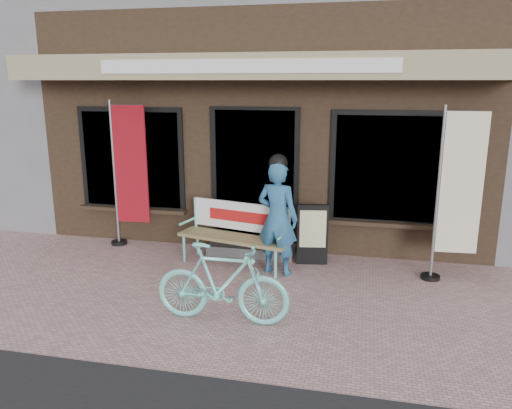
% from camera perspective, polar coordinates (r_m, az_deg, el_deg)
% --- Properties ---
extents(ground, '(70.00, 70.00, 0.00)m').
position_cam_1_polar(ground, '(6.07, -4.30, -11.10)').
color(ground, tan).
rests_on(ground, ground).
extents(storefront, '(7.00, 6.77, 6.00)m').
position_cam_1_polar(storefront, '(10.35, 3.59, 16.30)').
color(storefront, black).
rests_on(storefront, ground).
extents(bench, '(1.68, 0.78, 0.88)m').
position_cam_1_polar(bench, '(7.10, -2.23, -2.81)').
color(bench, '#72DFD4').
rests_on(bench, ground).
extents(person, '(0.63, 0.49, 1.65)m').
position_cam_1_polar(person, '(6.67, 2.48, -1.33)').
color(person, '#285F8C').
rests_on(person, ground).
extents(bicycle, '(1.48, 0.43, 0.89)m').
position_cam_1_polar(bicycle, '(5.45, -3.90, -8.99)').
color(bicycle, '#72DFD4').
rests_on(bicycle, ground).
extents(nobori_red, '(0.67, 0.26, 2.29)m').
position_cam_1_polar(nobori_red, '(8.01, -14.38, 3.56)').
color(nobori_red, gray).
rests_on(nobori_red, ground).
extents(nobori_cream, '(0.67, 0.27, 2.28)m').
position_cam_1_polar(nobori_cream, '(6.83, 21.95, 1.20)').
color(nobori_cream, gray).
rests_on(nobori_cream, ground).
extents(menu_stand, '(0.45, 0.16, 0.88)m').
position_cam_1_polar(menu_stand, '(7.14, 6.47, -3.36)').
color(menu_stand, black).
rests_on(menu_stand, ground).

